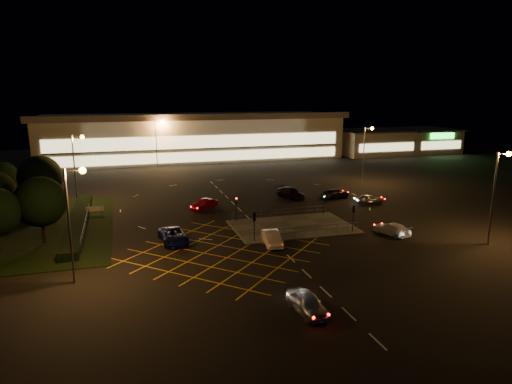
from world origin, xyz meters
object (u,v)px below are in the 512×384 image
object	(u,v)px
signal_nw	(236,204)
car_left_blue	(173,236)
signal_sw	(254,221)
car_near_silver	(307,303)
signal_se	(353,213)
car_right_silver	(370,199)
car_east_grey	(335,193)
car_approach_white	(392,229)
car_circ_red	(204,204)
car_queue_white	(272,238)
signal_ne	(324,198)
car_far_dkgrey	(291,193)

from	to	relation	value
signal_nw	car_left_blue	world-z (taller)	signal_nw
signal_sw	signal_nw	bearing A→B (deg)	-90.00
car_near_silver	signal_se	bearing A→B (deg)	47.62
signal_se	car_right_silver	world-z (taller)	signal_se
signal_nw	car_left_blue	bearing A→B (deg)	-146.02
car_right_silver	car_left_blue	bearing A→B (deg)	117.66
car_left_blue	car_east_grey	distance (m)	30.49
car_east_grey	car_approach_white	size ratio (longest dim) A/B	1.00
signal_nw	car_right_silver	size ratio (longest dim) A/B	0.83
signal_sw	car_circ_red	distance (m)	15.85
car_queue_white	car_right_silver	bearing A→B (deg)	41.11
signal_se	signal_nw	bearing A→B (deg)	-33.65
car_queue_white	car_right_silver	world-z (taller)	car_queue_white
car_queue_white	car_right_silver	distance (m)	24.10
car_left_blue	car_circ_red	size ratio (longest dim) A/B	1.28
signal_nw	car_left_blue	distance (m)	10.43
signal_sw	car_queue_white	xyz separation A→B (m)	(1.51, -1.53, -1.61)
signal_ne	car_queue_white	bearing A→B (deg)	-137.79
signal_nw	car_queue_white	size ratio (longest dim) A/B	0.69
car_left_blue	car_east_grey	world-z (taller)	car_left_blue
car_queue_white	car_far_dkgrey	world-z (taller)	car_far_dkgrey
signal_se	car_circ_red	world-z (taller)	signal_se
signal_se	car_left_blue	bearing A→B (deg)	-6.18
car_queue_white	car_far_dkgrey	size ratio (longest dim) A/B	0.86
car_queue_white	car_circ_red	world-z (taller)	car_queue_white
car_left_blue	car_near_silver	bearing A→B (deg)	-73.85
signal_ne	car_near_silver	xyz separation A→B (m)	(-12.85, -24.82, -1.61)
signal_se	car_queue_white	size ratio (longest dim) A/B	0.69
car_near_silver	car_left_blue	bearing A→B (deg)	106.95
signal_ne	car_approach_white	bearing A→B (deg)	-68.89
signal_se	car_right_silver	distance (m)	15.42
car_near_silver	car_circ_red	distance (m)	32.42
signal_se	signal_nw	world-z (taller)	same
car_queue_white	signal_nw	bearing A→B (deg)	105.55
car_queue_white	car_east_grey	world-z (taller)	car_queue_white
signal_nw	car_circ_red	distance (m)	8.17
signal_sw	car_near_silver	xyz separation A→B (m)	(-0.85, -16.84, -1.61)
car_circ_red	car_right_silver	bearing A→B (deg)	44.53
car_far_dkgrey	car_east_grey	xyz separation A→B (m)	(6.69, -1.82, -0.12)
car_east_grey	signal_sw	bearing A→B (deg)	118.60
signal_se	signal_nw	size ratio (longest dim) A/B	1.00
signal_se	car_east_grey	xyz separation A→B (m)	(6.15, 16.96, -1.71)
car_near_silver	car_far_dkgrey	world-z (taller)	car_far_dkgrey
signal_se	car_far_dkgrey	bearing A→B (deg)	-88.34
car_queue_white	car_approach_white	xyz separation A→B (m)	(14.38, -0.55, -0.07)
signal_ne	car_queue_white	world-z (taller)	signal_ne
signal_sw	signal_nw	size ratio (longest dim) A/B	1.00
signal_se	car_left_blue	distance (m)	20.73
car_right_silver	car_approach_white	world-z (taller)	car_approach_white
car_far_dkgrey	car_right_silver	xyz separation A→B (m)	(9.89, -6.63, -0.13)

